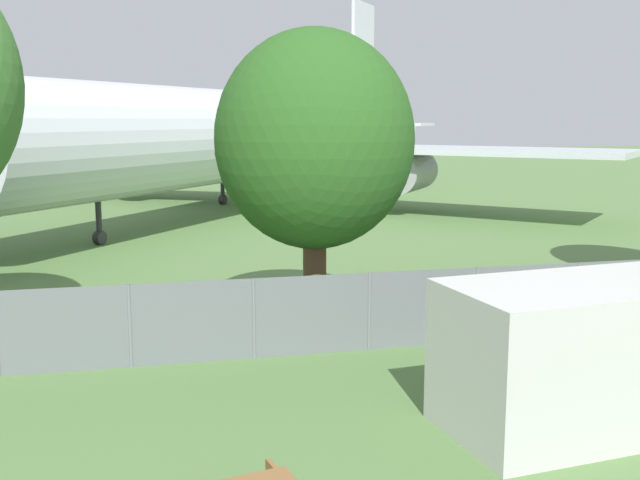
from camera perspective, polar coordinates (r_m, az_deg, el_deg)
name	(u,v)px	position (r m, az deg, el deg)	size (l,w,h in m)	color
perimeter_fence	(254,319)	(15.96, -5.06, -5.98)	(56.07, 0.07, 1.74)	slate
airplane	(252,136)	(42.06, -5.18, 7.89)	(34.81, 42.31, 13.65)	silver
portable_cabin	(594,354)	(13.27, 20.13, -8.16)	(5.19, 2.96, 2.42)	silver
tree_left_of_cabin	(315,141)	(16.94, -0.42, 7.57)	(4.49, 4.49, 7.05)	brown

